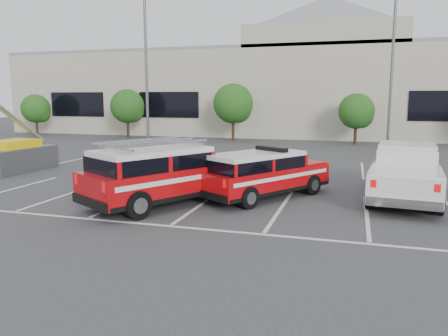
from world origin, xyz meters
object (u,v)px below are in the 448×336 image
object	(u,v)px
convention_building	(308,87)
light_pole_left	(146,73)
tree_mid_right	(357,112)
light_pole_mid	(392,73)
tree_left	(128,107)
tree_far_left	(37,110)
white_pickup	(405,177)
utility_rig	(10,157)
ladder_suv	(163,179)
fire_chief_suv	(263,177)
tree_mid_left	(234,105)

from	to	relation	value
convention_building	light_pole_left	size ratio (longest dim) A/B	5.86
tree_mid_right	light_pole_mid	distance (m)	6.88
convention_building	tree_left	size ratio (longest dim) A/B	13.58
tree_far_left	light_pole_left	size ratio (longest dim) A/B	0.39
light_pole_mid	white_pickup	size ratio (longest dim) A/B	1.57
tree_mid_right	utility_rig	bearing A→B (deg)	-132.18
convention_building	ladder_suv	distance (m)	32.61
tree_left	fire_chief_suv	xyz separation A→B (m)	(16.70, -20.54, -2.02)
tree_mid_right	light_pole_left	xyz separation A→B (m)	(-13.09, -10.05, 2.68)
tree_far_left	ladder_suv	bearing A→B (deg)	-43.62
convention_building	tree_left	bearing A→B (deg)	-146.95
convention_building	white_pickup	size ratio (longest dim) A/B	9.19
tree_far_left	tree_left	size ratio (longest dim) A/B	0.90
tree_mid_left	utility_rig	size ratio (longest dim) A/B	1.17
tree_left	tree_mid_left	world-z (taller)	tree_mid_left
white_pickup	tree_mid_right	bearing A→B (deg)	101.30
tree_mid_left	fire_chief_suv	world-z (taller)	tree_mid_left
convention_building	tree_mid_right	world-z (taller)	convention_building
convention_building	tree_mid_right	bearing A→B (deg)	-63.43
convention_building	tree_mid_left	world-z (taller)	convention_building
convention_building	tree_far_left	distance (m)	27.03
tree_mid_left	tree_mid_right	size ratio (longest dim) A/B	1.21
fire_chief_suv	white_pickup	size ratio (longest dim) A/B	0.83
light_pole_mid	utility_rig	size ratio (longest dim) A/B	2.47
tree_left	white_pickup	xyz separation A→B (m)	(21.66, -19.15, -2.00)
convention_building	tree_mid_left	distance (m)	11.19
light_pole_left	fire_chief_suv	distance (m)	15.02
tree_left	utility_rig	world-z (taller)	tree_left
tree_mid_right	tree_left	bearing A→B (deg)	180.00
tree_far_left	ladder_suv	xyz separation A→B (m)	(23.65, -22.53, -1.62)
tree_far_left	white_pickup	size ratio (longest dim) A/B	0.61
convention_building	ladder_suv	xyz separation A→B (m)	(-1.44, -32.35, -3.83)
tree_left	tree_mid_left	distance (m)	10.00
light_pole_mid	tree_mid_right	bearing A→B (deg)	107.52
convention_building	fire_chief_suv	bearing A→B (deg)	-86.97
tree_mid_right	utility_rig	size ratio (longest dim) A/B	0.96
tree_mid_right	tree_mid_left	bearing A→B (deg)	180.00
tree_far_left	light_pole_left	world-z (taller)	light_pole_left
light_pole_mid	ladder_suv	distance (m)	18.94
tree_far_left	tree_mid_right	size ratio (longest dim) A/B	1.00
fire_chief_suv	white_pickup	distance (m)	5.16
convention_building	fire_chief_suv	world-z (taller)	convention_building
tree_mid_left	light_pole_mid	xyz separation A→B (m)	(11.91, -6.05, 2.14)
fire_chief_suv	ladder_suv	bearing A→B (deg)	-114.29
tree_far_left	light_pole_left	bearing A→B (deg)	-30.71
convention_building	white_pickup	distance (m)	29.97
light_pole_mid	fire_chief_suv	distance (m)	16.03
convention_building	white_pickup	xyz separation A→B (m)	(6.57, -28.97, -3.94)
tree_left	tree_mid_left	size ratio (longest dim) A/B	0.91
white_pickup	utility_rig	distance (m)	18.29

